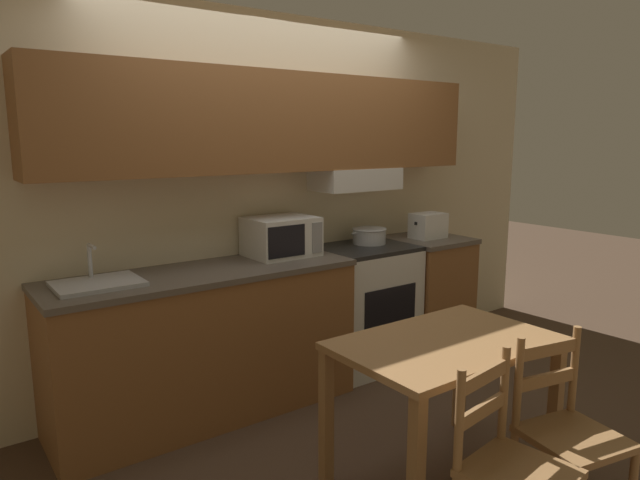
% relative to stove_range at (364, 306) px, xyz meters
% --- Properties ---
extents(ground_plane, '(16.00, 16.00, 0.00)m').
position_rel_stove_range_xyz_m(ground_plane, '(-0.66, 0.28, -0.46)').
color(ground_plane, '#4C3828').
extents(wall_back, '(5.56, 0.38, 2.55)m').
position_rel_stove_range_xyz_m(wall_back, '(-0.64, 0.22, 1.07)').
color(wall_back, beige).
rests_on(wall_back, ground_plane).
extents(lower_counter_main, '(1.90, 0.62, 0.93)m').
position_rel_stove_range_xyz_m(lower_counter_main, '(-1.30, -0.01, 0.00)').
color(lower_counter_main, brown).
rests_on(lower_counter_main, ground_plane).
extents(lower_counter_right_stub, '(0.58, 0.62, 0.93)m').
position_rel_stove_range_xyz_m(lower_counter_right_stub, '(0.64, -0.01, 0.00)').
color(lower_counter_right_stub, brown).
rests_on(lower_counter_right_stub, ground_plane).
extents(stove_range, '(0.69, 0.57, 0.93)m').
position_rel_stove_range_xyz_m(stove_range, '(0.00, 0.00, 0.00)').
color(stove_range, silver).
rests_on(stove_range, ground_plane).
extents(cooking_pot, '(0.34, 0.26, 0.12)m').
position_rel_stove_range_xyz_m(cooking_pot, '(0.09, 0.06, 0.53)').
color(cooking_pot, '#B7BABF').
rests_on(cooking_pot, stove_range).
extents(microwave, '(0.45, 0.37, 0.26)m').
position_rel_stove_range_xyz_m(microwave, '(-0.68, 0.08, 0.59)').
color(microwave, silver).
rests_on(microwave, lower_counter_main).
extents(toaster, '(0.28, 0.19, 0.20)m').
position_rel_stove_range_xyz_m(toaster, '(0.63, -0.03, 0.56)').
color(toaster, silver).
rests_on(toaster, lower_counter_right_stub).
extents(sink_basin, '(0.45, 0.35, 0.22)m').
position_rel_stove_range_xyz_m(sink_basin, '(-1.92, -0.01, 0.48)').
color(sink_basin, '#B7BABF').
rests_on(sink_basin, lower_counter_main).
extents(dining_table, '(1.07, 0.69, 0.75)m').
position_rel_stove_range_xyz_m(dining_table, '(-0.65, -1.36, 0.17)').
color(dining_table, '#9E7042').
rests_on(dining_table, ground_plane).
extents(chair_left_of_table, '(0.43, 0.43, 0.86)m').
position_rel_stove_range_xyz_m(chair_left_of_table, '(-0.89, -1.93, -0.04)').
color(chair_left_of_table, '#9E7042').
rests_on(chair_left_of_table, ground_plane).
extents(chair_right_of_table, '(0.45, 0.45, 0.86)m').
position_rel_stove_range_xyz_m(chair_right_of_table, '(-0.45, -1.91, -0.04)').
color(chair_right_of_table, '#9E7042').
rests_on(chair_right_of_table, ground_plane).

